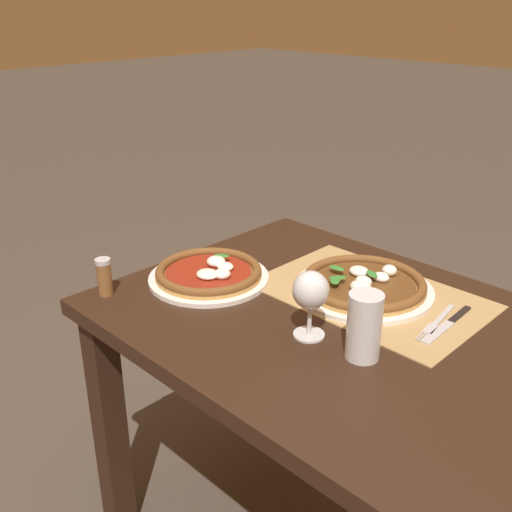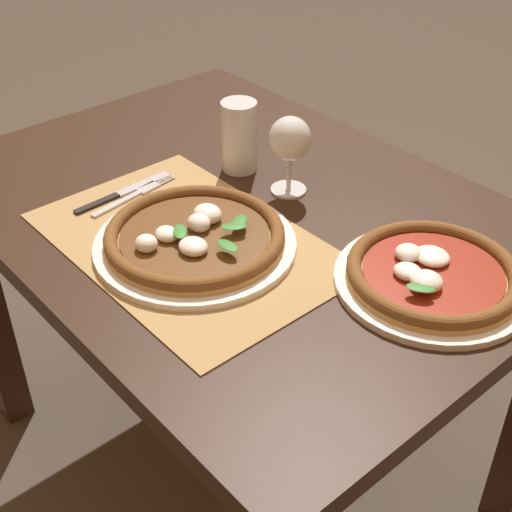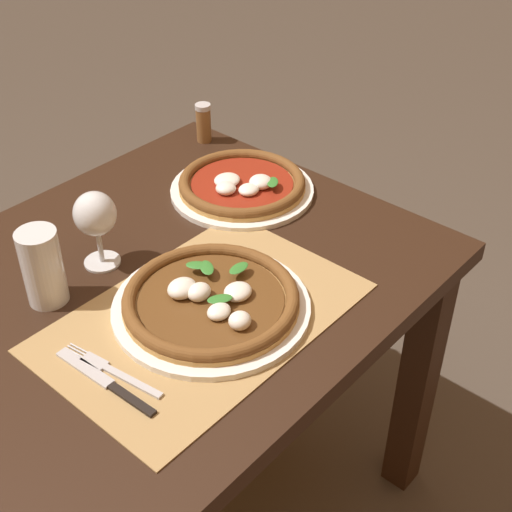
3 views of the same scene
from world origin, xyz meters
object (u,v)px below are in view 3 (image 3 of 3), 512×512
object	(u,v)px
pint_glass	(43,268)
knife	(105,381)
fork	(111,370)
wine_glass	(95,217)
pizza_far	(242,185)
pepper_shaker	(204,123)
pizza_near	(211,301)

from	to	relation	value
pint_glass	knife	world-z (taller)	pint_glass
knife	fork	bearing A→B (deg)	26.63
wine_glass	fork	distance (m)	0.31
pizza_far	pint_glass	size ratio (longest dim) A/B	2.18
knife	pepper_shaker	distance (m)	0.83
wine_glass	fork	size ratio (longest dim) A/B	0.77
pizza_far	wine_glass	distance (m)	0.38
pizza_far	pepper_shaker	bearing A→B (deg)	62.85
knife	pint_glass	bearing A→B (deg)	74.50
fork	knife	world-z (taller)	knife
pizza_near	knife	world-z (taller)	pizza_near
pizza_near	pint_glass	xyz separation A→B (m)	(-0.17, 0.24, 0.05)
wine_glass	knife	world-z (taller)	wine_glass
fork	pint_glass	bearing A→B (deg)	79.01
fork	knife	size ratio (longest dim) A/B	0.93
wine_glass	pepper_shaker	bearing A→B (deg)	23.00
pizza_far	fork	distance (m)	0.58
fork	pepper_shaker	xyz separation A→B (m)	(0.66, 0.45, 0.04)
pizza_near	pizza_far	world-z (taller)	pizza_near
wine_glass	knife	size ratio (longest dim) A/B	0.72
pint_glass	knife	bearing A→B (deg)	-105.50
pizza_far	wine_glass	world-z (taller)	wine_glass
knife	pepper_shaker	xyz separation A→B (m)	(0.69, 0.46, 0.04)
fork	pepper_shaker	distance (m)	0.80
fork	knife	bearing A→B (deg)	-153.37
wine_glass	pepper_shaker	xyz separation A→B (m)	(0.49, 0.21, -0.06)
pizza_near	fork	bearing A→B (deg)	175.85
wine_glass	knife	bearing A→B (deg)	-128.23
pizza_far	pepper_shaker	xyz separation A→B (m)	(0.12, 0.24, 0.03)
pint_glass	pepper_shaker	distance (m)	0.66
knife	wine_glass	bearing A→B (deg)	51.77
pizza_near	pint_glass	world-z (taller)	pint_glass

